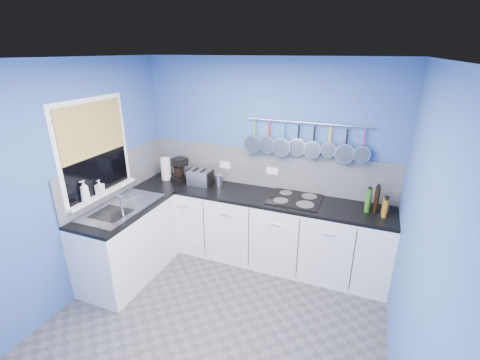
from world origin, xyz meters
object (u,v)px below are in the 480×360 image
Objects in this scene: toaster at (200,178)px; paper_towel at (166,169)px; soap_bottle_a at (85,191)px; coffee_maker at (179,170)px; soap_bottle_b at (100,187)px; hob at (295,199)px; canister at (219,180)px.

paper_towel is at bearing 175.45° from toaster.
soap_bottle_a is 1.30m from coffee_maker.
toaster is (0.72, 1.20, -0.17)m from soap_bottle_a.
soap_bottle_a is 0.80× the size of paper_towel.
toaster is (0.72, 0.99, -0.14)m from soap_bottle_b.
coffee_maker is (0.40, 1.02, -0.08)m from soap_bottle_b.
soap_bottle_a is at bearing -148.82° from hob.
canister is at bearing 20.46° from coffee_maker.
toaster reaches higher than hob.
soap_bottle_b is 2.24m from hob.
toaster is at bearing -163.84° from canister.
soap_bottle_a is at bearing -90.00° from soap_bottle_b.
soap_bottle_b is 1.44m from canister.
coffee_maker is at bearing 72.04° from soap_bottle_a.
toaster is (0.53, -0.01, -0.05)m from paper_towel.
soap_bottle_b is at bearing -132.19° from canister.
coffee_maker reaches higher than canister.
soap_bottle_a reaches higher than coffee_maker.
paper_towel is 0.53m from toaster.
soap_bottle_b is 1.20× the size of canister.
soap_bottle_b is 0.55× the size of coffee_maker.
coffee_maker is at bearing -175.73° from canister.
hob is at bearing 15.43° from coffee_maker.
soap_bottle_a reaches higher than hob.
soap_bottle_b is 0.29× the size of hob.
soap_bottle_a is 0.40× the size of hob.
paper_towel is 0.77m from canister.
soap_bottle_b reaches higher than hob.
toaster is at bearing 11.32° from coffee_maker.
soap_bottle_b reaches higher than coffee_maker.
paper_towel is (0.20, 1.00, -0.09)m from soap_bottle_b.
soap_bottle_a is at bearing -99.15° from paper_towel.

